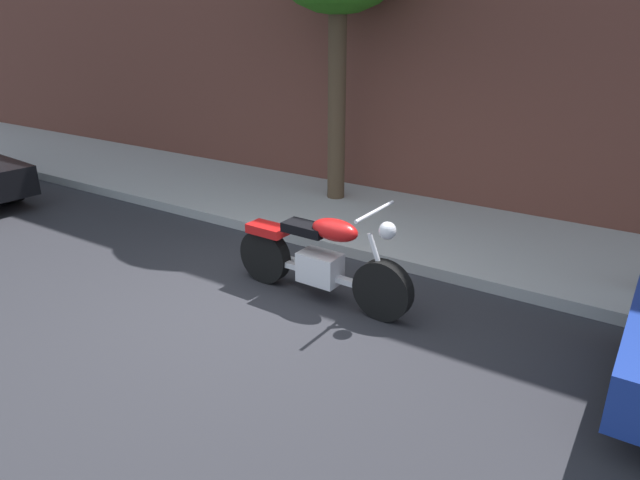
% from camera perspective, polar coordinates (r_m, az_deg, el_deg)
% --- Properties ---
extents(ground_plane, '(60.00, 60.00, 0.00)m').
position_cam_1_polar(ground_plane, '(5.85, -7.27, -7.06)').
color(ground_plane, '#28282D').
extents(sidewalk, '(25.62, 2.46, 0.14)m').
position_cam_1_polar(sidewalk, '(8.07, 6.17, 1.90)').
color(sidewalk, '#A3A3A3').
rests_on(sidewalk, ground).
extents(motorcycle, '(2.11, 0.70, 1.12)m').
position_cam_1_polar(motorcycle, '(5.84, 0.01, -2.03)').
color(motorcycle, black).
rests_on(motorcycle, ground).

